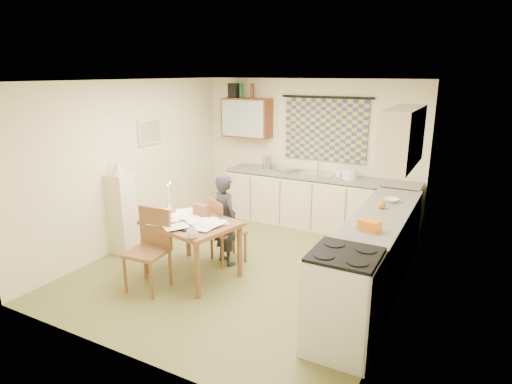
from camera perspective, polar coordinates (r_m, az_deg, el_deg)
The scene contains 44 objects.
floor at distance 6.05m, azimuth -1.19°, elevation -9.86°, with size 4.00×4.50×0.02m, color brown.
ceiling at distance 5.46m, azimuth -1.35°, elevation 14.74°, with size 4.00×4.50×0.02m, color white.
wall_back at distance 7.63m, azimuth 7.07°, elevation 5.39°, with size 4.00×0.02×2.50m, color beige.
wall_front at distance 3.90m, azimuth -17.75°, elevation -5.35°, with size 4.00×0.02×2.50m, color beige.
wall_left at distance 6.81m, azimuth -16.23°, elevation 3.63°, with size 0.02×4.50×2.50m, color beige.
wall_right at distance 4.99m, azimuth 19.31°, elevation -0.90°, with size 0.02×4.50×2.50m, color beige.
window_blind at distance 7.43m, azimuth 9.24°, elevation 8.15°, with size 1.45×0.03×1.05m, color navy.
curtain_rod at distance 7.37m, azimuth 9.38°, elevation 12.38°, with size 0.04×0.04×1.60m, color black.
wall_cabinet at distance 7.88m, azimuth -1.22°, elevation 9.86°, with size 0.90×0.34×0.70m, color #5A2A12.
wall_cabinet_glass at distance 7.73m, azimuth -1.84°, elevation 9.75°, with size 0.84×0.02×0.64m, color #99B2A5.
upper_cabinet_right at distance 5.43m, azimuth 18.94°, elevation 6.91°, with size 0.34×1.30×0.70m, color beige.
framed_print at distance 7.00m, azimuth -14.00°, elevation 7.84°, with size 0.04×0.50×0.40m, color beige.
print_canvas at distance 6.98m, azimuth -13.84°, elevation 7.84°, with size 0.01×0.42×0.32m, color beige.
counter_back at distance 7.43m, azimuth 8.21°, elevation -1.27°, with size 3.30×0.62×0.92m.
counter_right at distance 5.51m, azimuth 15.73°, elevation -7.87°, with size 0.62×2.95×0.92m.
stove at distance 4.26m, azimuth 11.46°, elevation -14.20°, with size 0.65×0.65×1.01m.
sink at distance 7.33m, azimuth 8.06°, elevation 1.97°, with size 0.55×0.45×0.10m, color silver.
tap at distance 7.47m, azimuth 8.28°, elevation 3.64°, with size 0.03×0.03×0.28m, color silver.
dish_rack at distance 7.52m, azimuth 4.12°, elevation 2.97°, with size 0.35×0.30×0.06m, color silver.
kettle at distance 7.65m, azimuth 1.54°, elevation 3.93°, with size 0.18×0.18×0.24m, color silver.
mixing_bowl at distance 7.14m, azimuth 12.39°, elevation 2.37°, with size 0.24×0.24×0.16m, color white.
soap_bottle at distance 7.24m, azimuth 10.90°, elevation 2.70°, with size 0.10×0.10×0.18m, color white.
bowl at distance 6.01m, azimuth 17.58°, elevation -1.05°, with size 0.25×0.25×0.05m, color white.
orange_bag at distance 4.86m, azimuth 14.88°, elevation -4.32°, with size 0.22×0.16×0.12m, color orange.
fruit_orange at distance 5.68m, azimuth 16.42°, elevation -1.66°, with size 0.10×0.10×0.10m, color orange.
speaker at distance 7.98m, azimuth -2.98°, elevation 13.38°, with size 0.16×0.20×0.26m, color black.
bottle_green at distance 7.90m, azimuth -2.00°, elevation 13.36°, with size 0.07×0.07×0.26m, color #195926.
bottle_brown at distance 7.79m, azimuth -0.50°, elevation 13.34°, with size 0.07×0.07×0.26m, color #5A2A12.
dining_table at distance 5.71m, azimuth -8.52°, elevation -7.39°, with size 1.29×1.08×0.75m.
chair_far at distance 6.10m, azimuth -3.87°, elevation -6.65°, with size 0.57×0.57×0.92m.
chair_near at distance 5.50m, azimuth -14.13°, elevation -9.41°, with size 0.49×0.49×1.00m.
person at distance 5.92m, azimuth -4.09°, elevation -3.70°, with size 0.55×0.48×1.28m, color black.
shelf_stand at distance 6.55m, azimuth -17.42°, elevation -2.83°, with size 0.32×0.30×1.20m, color beige.
lampshade at distance 6.37m, azimuth -17.94°, elevation 3.23°, with size 0.20×0.20×0.22m, color beige.
letter_rack at distance 5.74m, azimuth -7.29°, elevation -2.41°, with size 0.22×0.10×0.16m, color brown.
mug at distance 5.00m, azimuth -8.49°, elevation -5.56°, with size 0.15×0.15×0.10m, color white.
magazine at distance 5.76m, azimuth -13.74°, elevation -3.38°, with size 0.26×0.30×0.02m, color maroon.
book at distance 5.82m, azimuth -11.95°, elevation -3.07°, with size 0.32×0.34×0.02m, color orange.
orange_box at distance 5.62m, azimuth -13.21°, elevation -3.75°, with size 0.12×0.08×0.04m, color orange.
eyeglasses at distance 5.27m, azimuth -9.82°, elevation -5.02°, with size 0.13×0.04×0.02m, color black.
candle_holder at distance 5.92m, azimuth -11.56°, elevation -1.93°, with size 0.06×0.06×0.18m, color silver.
candle at distance 5.85m, azimuth -11.62°, elevation -0.09°, with size 0.02×0.02×0.22m, color white.
candle_flame at distance 5.86m, azimuth -11.38°, elevation 1.16°, with size 0.02×0.02×0.02m, color #FFCC66.
papers at distance 5.59m, azimuth -9.30°, elevation -3.67°, with size 1.03×1.00×0.03m.
Camera 1 is at (2.67, -4.76, 2.60)m, focal length 30.00 mm.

